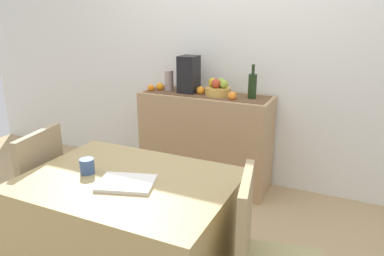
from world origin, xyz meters
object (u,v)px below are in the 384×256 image
Objects in this scene: dining_table at (131,238)px; sideboard_console at (205,140)px; fruit_bowl at (218,91)px; coffee_cup at (87,166)px; coffee_maker at (189,75)px; wine_bottle at (252,86)px; chair_near_window at (28,221)px; open_book at (126,183)px; ceramic_vase at (169,81)px.

sideboard_console is at bearing 97.06° from dining_table.
coffee_cup is (-0.17, -1.55, -0.13)m from fruit_bowl.
dining_table is at bearing -82.94° from sideboard_console.
wine_bottle is at bearing 0.00° from coffee_maker.
chair_near_window reaches higher than sideboard_console.
sideboard_console is at bearing 0.00° from coffee_maker.
coffee_maker is 1.70m from dining_table.
fruit_bowl is at bearing 76.28° from open_book.
coffee_maker is 1.65m from open_book.
wine_bottle is at bearing 0.00° from ceramic_vase.
chair_near_window is (-0.46, -1.51, -0.78)m from coffee_maker.
coffee_maker is at bearing 0.00° from ceramic_vase.
wine_bottle is at bearing 0.00° from sideboard_console.
wine_bottle is at bearing 0.00° from fruit_bowl.
sideboard_console is at bearing 67.25° from chair_near_window.
dining_table is (0.36, -1.51, -0.67)m from coffee_maker.
coffee_cup is at bearing -78.30° from ceramic_vase.
sideboard_console is 4.30× the size of open_book.
wine_bottle is 1.63m from coffee_cup.
coffee_cup is 0.09× the size of chair_near_window.
coffee_maker is 0.30× the size of dining_table.
open_book is (0.03, -0.06, 0.38)m from dining_table.
coffee_cup is (-0.48, -1.55, -0.21)m from wine_bottle.
wine_bottle is 1.06× the size of open_book.
coffee_maker is 1.76m from chair_near_window.
fruit_bowl is at bearing 92.70° from dining_table.
wine_bottle is 1.54× the size of ceramic_vase.
chair_near_window is (-0.86, 0.06, -0.48)m from open_book.
fruit_bowl is 0.32m from wine_bottle.
fruit_bowl is (0.12, 0.00, 0.48)m from sideboard_console.
sideboard_console is 1.62m from open_book.
coffee_maker is 1.75× the size of ceramic_vase.
sideboard_console is 1.59m from coffee_cup.
ceramic_vase is (-0.20, 0.00, -0.07)m from coffee_maker.
coffee_cup is at bearing -96.22° from fruit_bowl.
coffee_maker is at bearing 72.92° from chair_near_window.
coffee_cup is at bearing -85.69° from coffee_maker.
wine_bottle is 0.80m from ceramic_vase.
fruit_bowl reaches higher than open_book.
fruit_bowl reaches higher than coffee_cup.
open_book is at bearing -4.13° from chair_near_window.
sideboard_console is at bearing 88.05° from coffee_cup.
wine_bottle is 0.33× the size of chair_near_window.
fruit_bowl reaches higher than sideboard_console.
open_book is (0.60, -1.57, -0.22)m from ceramic_vase.
dining_table is (0.19, -1.51, -0.07)m from sideboard_console.
ceramic_vase is 1.59m from coffee_cup.
coffee_maker reaches higher than chair_near_window.
sideboard_console is 1.34× the size of chair_near_window.
dining_table is at bearing 102.83° from open_book.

